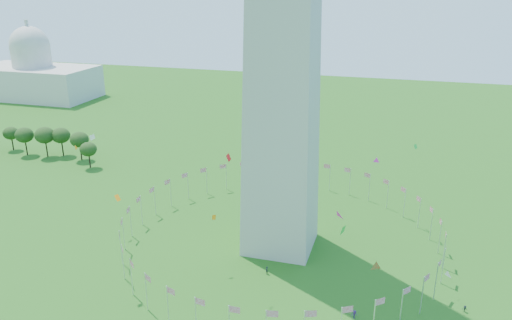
{
  "coord_description": "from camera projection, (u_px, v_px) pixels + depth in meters",
  "views": [
    {
      "loc": [
        26.47,
        -62.26,
        64.95
      ],
      "look_at": [
        -2.15,
        35.0,
        28.48
      ],
      "focal_mm": 35.0,
      "sensor_mm": 36.0,
      "label": 1
    }
  ],
  "objects": [
    {
      "name": "capitol_building",
      "position": [
        32.0,
        58.0,
        287.72
      ],
      "size": [
        70.0,
        35.0,
        46.0
      ],
      "primitive_type": null,
      "color": "beige",
      "rests_on": "ground"
    },
    {
      "name": "kites_aloft",
      "position": [
        311.0,
        224.0,
        98.08
      ],
      "size": [
        123.36,
        64.37,
        37.36
      ],
      "color": "#CC2699",
      "rests_on": "ground"
    },
    {
      "name": "tree_line_west",
      "position": [
        40.0,
        143.0,
        193.68
      ],
      "size": [
        55.12,
        15.41,
        11.75
      ],
      "color": "#2A4F1A",
      "rests_on": "ground"
    },
    {
      "name": "flag_ring",
      "position": [
        280.0,
        229.0,
        128.83
      ],
      "size": [
        80.24,
        80.24,
        9.0
      ],
      "color": "silver",
      "rests_on": "ground"
    }
  ]
}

